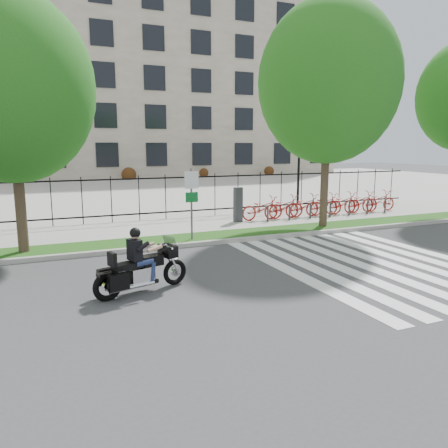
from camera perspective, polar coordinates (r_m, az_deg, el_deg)
name	(u,v)px	position (r m, az deg, el deg)	size (l,w,h in m)	color
ground	(219,283)	(11.16, -0.62, -7.69)	(120.00, 120.00, 0.00)	#3B3A3D
curb	(173,246)	(14.87, -6.70, -2.89)	(60.00, 0.20, 0.15)	#9D9A93
grass_verge	(166,241)	(15.67, -7.58, -2.23)	(60.00, 1.50, 0.15)	#1F4812
sidewalk	(149,229)	(18.04, -9.73, -0.64)	(60.00, 3.50, 0.15)	#A09D95
plaza	(95,190)	(35.21, -16.47, 4.31)	(80.00, 34.00, 0.10)	#A09D95
crosswalk_stripes	(369,263)	(13.67, 18.47, -4.83)	(5.70, 8.00, 0.01)	silver
iron_fence	(139,198)	(19.57, -11.03, 3.35)	(30.00, 0.06, 2.00)	black
office_building	(69,87)	(55.26, -19.61, 16.46)	(60.00, 21.90, 20.15)	gray
lamp_post_right	(299,149)	(25.95, 9.80, 9.59)	(1.06, 0.70, 4.25)	black
street_tree_1	(11,88)	(14.86, -26.11, 15.69)	(4.91, 4.91, 7.79)	#38271E
street_tree_2	(329,82)	(18.43, 13.50, 17.58)	(5.54, 5.54, 8.92)	#38271E
bike_share_station	(323,204)	(21.21, 12.80, 2.52)	(8.98, 0.89, 1.50)	#2D2D33
sign_pole_regulatory	(192,195)	(15.30, -4.26, 3.85)	(0.50, 0.09, 2.50)	#59595B
motorcycle_rider	(142,266)	(10.48, -10.71, -5.46)	(2.40, 1.11, 1.90)	black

